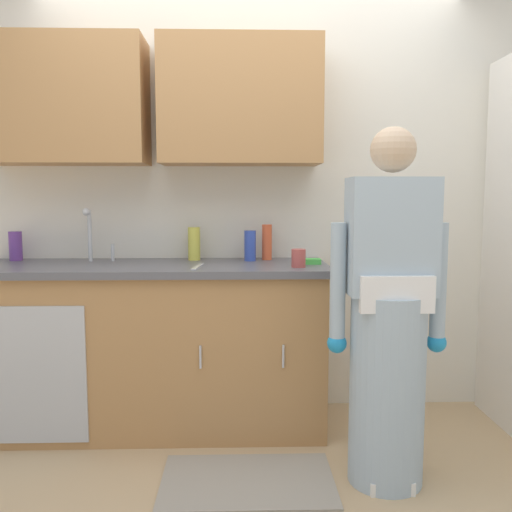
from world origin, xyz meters
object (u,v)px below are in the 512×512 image
object	(u,v)px
bottle_cleaner_spray	(16,246)
bottle_water_short	(267,242)
knife_on_counter	(198,267)
bottle_dish_liquid	(194,244)
cup_by_sink	(299,258)
sponge	(311,261)
bottle_water_tall	(249,246)
person_at_sink	(388,335)
sink	(91,267)

from	to	relation	value
bottle_cleaner_spray	bottle_water_short	size ratio (longest dim) A/B	0.81
knife_on_counter	bottle_cleaner_spray	bearing A→B (deg)	79.43
bottle_dish_liquid	cup_by_sink	distance (m)	0.69
sponge	bottle_dish_liquid	bearing A→B (deg)	162.48
bottle_cleaner_spray	cup_by_sink	world-z (taller)	bottle_cleaner_spray
bottle_cleaner_spray	bottle_water_tall	world-z (taller)	bottle_water_tall
bottle_water_short	cup_by_sink	size ratio (longest dim) A/B	2.17
bottle_cleaner_spray	knife_on_counter	size ratio (longest dim) A/B	0.72
cup_by_sink	sponge	world-z (taller)	cup_by_sink
bottle_water_short	cup_by_sink	distance (m)	0.39
bottle_water_tall	bottle_cleaner_spray	bearing A→B (deg)	177.74
bottle_water_short	sponge	distance (m)	0.33
person_at_sink	bottle_dish_liquid	bearing A→B (deg)	138.39
bottle_water_tall	knife_on_counter	distance (m)	0.41
knife_on_counter	sponge	distance (m)	0.64
sink	bottle_water_short	bearing A→B (deg)	10.52
bottle_dish_liquid	cup_by_sink	size ratio (longest dim) A/B	2.01
person_at_sink	knife_on_counter	distance (m)	1.06
knife_on_counter	sponge	world-z (taller)	sponge
person_at_sink	bottle_cleaner_spray	distance (m)	2.19
sink	sponge	size ratio (longest dim) A/B	4.55
bottle_water_tall	bottle_water_short	bearing A→B (deg)	25.12
bottle_cleaner_spray	sponge	size ratio (longest dim) A/B	1.56
bottle_cleaner_spray	bottle_dish_liquid	bearing A→B (deg)	-0.39
sink	bottle_water_short	xyz separation A→B (m)	(1.00, 0.19, 0.12)
bottle_water_short	sponge	size ratio (longest dim) A/B	1.92
knife_on_counter	sponge	xyz separation A→B (m)	(0.62, 0.12, 0.01)
bottle_cleaner_spray	sponge	bearing A→B (deg)	-7.23
bottle_dish_liquid	knife_on_counter	distance (m)	0.35
person_at_sink	bottle_dish_liquid	xyz separation A→B (m)	(-0.94, 0.84, 0.35)
sink	bottle_water_tall	bearing A→B (deg)	8.63
cup_by_sink	sponge	xyz separation A→B (m)	(0.08, 0.14, -0.03)
bottle_dish_liquid	bottle_cleaner_spray	distance (m)	1.05
bottle_cleaner_spray	sponge	distance (m)	1.74
bottle_dish_liquid	bottle_cleaner_spray	size ratio (longest dim) A/B	1.14
bottle_water_tall	bottle_water_short	xyz separation A→B (m)	(0.11, 0.05, 0.02)
bottle_cleaner_spray	cup_by_sink	xyz separation A→B (m)	(1.64, -0.36, -0.04)
bottle_water_tall	sink	bearing A→B (deg)	-171.37
sink	bottle_water_tall	world-z (taller)	sink
bottle_dish_liquid	bottle_water_tall	distance (m)	0.33
bottle_water_tall	sponge	bearing A→B (deg)	-25.62
bottle_cleaner_spray	bottle_water_tall	xyz separation A→B (m)	(1.38, -0.05, 0.00)
person_at_sink	sponge	bearing A→B (deg)	113.65
bottle_water_tall	sponge	world-z (taller)	bottle_water_tall
cup_by_sink	knife_on_counter	world-z (taller)	cup_by_sink
bottle_dish_liquid	cup_by_sink	xyz separation A→B (m)	(0.59, -0.35, -0.05)
cup_by_sink	bottle_water_tall	bearing A→B (deg)	130.33
bottle_cleaner_spray	sink	bearing A→B (deg)	-21.21
person_at_sink	bottle_water_tall	bearing A→B (deg)	127.93
bottle_dish_liquid	bottle_water_tall	bearing A→B (deg)	-8.24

